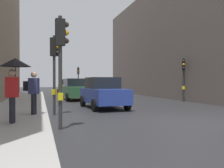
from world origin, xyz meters
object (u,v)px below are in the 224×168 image
at_px(pedestrian_with_umbrella, 14,72).
at_px(car_blue_van, 103,93).
at_px(traffic_light_near_left, 61,51).
at_px(car_green_estate, 75,89).
at_px(traffic_light_far_median, 78,75).
at_px(car_silver_hatchback, 96,86).
at_px(traffic_light_mid_street, 184,71).
at_px(traffic_light_near_right, 55,60).
at_px(pedestrian_with_grey_backpack, 33,90).
at_px(car_yellow_taxi, 67,87).

bearing_deg(pedestrian_with_umbrella, car_blue_van, 49.69).
bearing_deg(traffic_light_near_left, car_green_estate, 80.22).
bearing_deg(car_blue_van, traffic_light_near_left, -116.12).
bearing_deg(traffic_light_far_median, car_silver_hatchback, 47.05).
xyz_separation_m(traffic_light_near_left, traffic_light_mid_street, (9.74, 8.48, -0.20)).
bearing_deg(car_silver_hatchback, traffic_light_far_median, -132.95).
distance_m(traffic_light_mid_street, pedestrian_with_umbrella, 13.63).
xyz_separation_m(traffic_light_near_right, car_blue_van, (2.83, 2.20, -1.62)).
height_order(traffic_light_near_left, car_green_estate, traffic_light_near_left).
xyz_separation_m(traffic_light_near_left, pedestrian_with_grey_backpack, (-0.94, 2.78, -1.33)).
distance_m(pedestrian_with_umbrella, pedestrian_with_grey_backpack, 2.24).
xyz_separation_m(car_blue_van, pedestrian_with_umbrella, (-4.28, -5.04, 0.96)).
bearing_deg(car_green_estate, car_silver_hatchback, 71.16).
height_order(traffic_light_near_left, pedestrian_with_umbrella, traffic_light_near_left).
relative_size(traffic_light_mid_street, pedestrian_with_umbrella, 1.55).
distance_m(traffic_light_near_left, car_yellow_taxi, 20.82).
xyz_separation_m(pedestrian_with_umbrella, pedestrian_with_grey_backpack, (0.52, 2.07, -0.68)).
distance_m(car_blue_van, pedestrian_with_umbrella, 6.69).
bearing_deg(car_blue_van, car_green_estate, 95.88).
xyz_separation_m(traffic_light_far_median, car_yellow_taxi, (-1.70, -3.08, -1.46)).
bearing_deg(traffic_light_far_median, car_green_estate, -99.52).
relative_size(traffic_light_far_median, traffic_light_near_left, 0.94).
height_order(traffic_light_mid_street, car_silver_hatchback, traffic_light_mid_street).
distance_m(car_yellow_taxi, car_green_estate, 8.22).
distance_m(car_yellow_taxi, car_silver_hatchback, 8.01).
relative_size(traffic_light_mid_street, pedestrian_with_grey_backpack, 1.87).
relative_size(car_yellow_taxi, pedestrian_with_grey_backpack, 2.40).
distance_m(traffic_light_far_median, traffic_light_near_left, 24.05).
relative_size(car_blue_van, pedestrian_with_grey_backpack, 2.43).
bearing_deg(traffic_light_near_left, car_yellow_taxi, 83.55).
relative_size(car_silver_hatchback, pedestrian_with_grey_backpack, 2.42).
bearing_deg(pedestrian_with_grey_backpack, car_silver_hatchback, 71.59).
bearing_deg(pedestrian_with_grey_backpack, traffic_light_mid_street, 28.11).
bearing_deg(car_silver_hatchback, traffic_light_mid_street, -82.00).
xyz_separation_m(traffic_light_near_right, car_yellow_taxi, (2.34, 17.07, -1.62)).
distance_m(traffic_light_near_left, traffic_light_mid_street, 12.92).
bearing_deg(traffic_light_mid_street, car_blue_van, -158.49).
height_order(traffic_light_mid_street, car_green_estate, traffic_light_mid_street).
xyz_separation_m(traffic_light_near_right, traffic_light_near_left, (0.00, -3.56, -0.01)).
distance_m(car_green_estate, pedestrian_with_umbrella, 12.27).
bearing_deg(car_silver_hatchback, pedestrian_with_grey_backpack, -108.41).
height_order(traffic_light_near_left, car_yellow_taxi, traffic_light_near_left).
distance_m(car_yellow_taxi, car_blue_van, 14.87).
bearing_deg(car_silver_hatchback, car_yellow_taxi, -126.82).
relative_size(car_green_estate, car_blue_van, 1.00).
bearing_deg(pedestrian_with_grey_backpack, traffic_light_near_right, 39.74).
height_order(car_blue_van, pedestrian_with_grey_backpack, pedestrian_with_grey_backpack).
height_order(traffic_light_near_right, traffic_light_near_left, traffic_light_near_right).
relative_size(traffic_light_near_right, car_green_estate, 0.84).
distance_m(traffic_light_far_median, car_yellow_taxi, 3.81).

